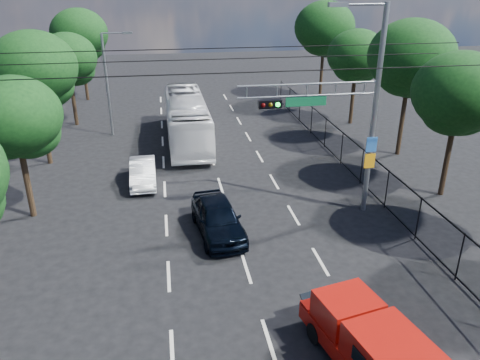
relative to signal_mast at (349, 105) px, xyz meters
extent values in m
plane|color=black|center=(-5.28, -7.99, -5.24)|extent=(120.00, 120.00, 0.00)
cube|color=beige|center=(-8.28, -7.99, -5.24)|extent=(0.12, 2.00, 0.01)
cube|color=beige|center=(-8.28, -3.99, -5.24)|extent=(0.12, 2.00, 0.01)
cube|color=beige|center=(-8.28, 0.01, -5.24)|extent=(0.12, 2.00, 0.01)
cube|color=beige|center=(-8.28, 4.01, -5.24)|extent=(0.12, 2.00, 0.01)
cube|color=beige|center=(-8.28, 8.01, -5.24)|extent=(0.12, 2.00, 0.01)
cube|color=beige|center=(-8.28, 12.01, -5.24)|extent=(0.12, 2.00, 0.01)
cube|color=beige|center=(-8.28, 16.01, -5.24)|extent=(0.12, 2.00, 0.01)
cube|color=beige|center=(-8.28, 20.01, -5.24)|extent=(0.12, 2.00, 0.01)
cube|color=beige|center=(-8.28, 24.01, -5.24)|extent=(0.12, 2.00, 0.01)
cube|color=beige|center=(-5.28, -7.99, -5.24)|extent=(0.12, 2.00, 0.01)
cube|color=beige|center=(-5.28, -3.99, -5.24)|extent=(0.12, 2.00, 0.01)
cube|color=beige|center=(-5.28, 0.01, -5.24)|extent=(0.12, 2.00, 0.01)
cube|color=beige|center=(-5.28, 4.01, -5.24)|extent=(0.12, 2.00, 0.01)
cube|color=beige|center=(-5.28, 8.01, -5.24)|extent=(0.12, 2.00, 0.01)
cube|color=beige|center=(-5.28, 12.01, -5.24)|extent=(0.12, 2.00, 0.01)
cube|color=beige|center=(-5.28, 16.01, -5.24)|extent=(0.12, 2.00, 0.01)
cube|color=beige|center=(-5.28, 20.01, -5.24)|extent=(0.12, 2.00, 0.01)
cube|color=beige|center=(-5.28, 24.01, -5.24)|extent=(0.12, 2.00, 0.01)
cube|color=beige|center=(-2.28, -7.99, -5.24)|extent=(0.12, 2.00, 0.01)
cube|color=beige|center=(-2.28, -3.99, -5.24)|extent=(0.12, 2.00, 0.01)
cube|color=beige|center=(-2.28, 0.01, -5.24)|extent=(0.12, 2.00, 0.01)
cube|color=beige|center=(-2.28, 4.01, -5.24)|extent=(0.12, 2.00, 0.01)
cube|color=beige|center=(-2.28, 8.01, -5.24)|extent=(0.12, 2.00, 0.01)
cube|color=beige|center=(-2.28, 12.01, -5.24)|extent=(0.12, 2.00, 0.01)
cube|color=beige|center=(-2.28, 16.01, -5.24)|extent=(0.12, 2.00, 0.01)
cube|color=beige|center=(-2.28, 20.01, -5.24)|extent=(0.12, 2.00, 0.01)
cube|color=beige|center=(-2.28, 24.01, -5.24)|extent=(0.12, 2.00, 0.01)
cylinder|color=slate|center=(1.22, 0.01, -0.49)|extent=(0.24, 0.24, 9.50)
cylinder|color=slate|center=(0.22, 0.01, 4.16)|extent=(2.00, 0.10, 0.10)
cube|color=slate|center=(-0.88, 0.01, 4.16)|extent=(0.80, 0.25, 0.18)
cylinder|color=slate|center=(-1.88, 0.01, 1.01)|extent=(6.20, 0.08, 0.08)
cylinder|color=slate|center=(-1.88, 0.01, 0.51)|extent=(6.20, 0.08, 0.08)
cube|color=black|center=(-3.58, 0.01, 0.21)|extent=(1.00, 0.28, 0.35)
sphere|color=#3F0505|center=(-3.90, -0.14, 0.21)|extent=(0.20, 0.20, 0.20)
sphere|color=#4C3805|center=(-3.58, -0.14, 0.21)|extent=(0.20, 0.20, 0.20)
sphere|color=#0CE533|center=(-3.26, -0.14, 0.21)|extent=(0.20, 0.20, 0.20)
cube|color=#0D6035|center=(-1.98, 0.01, 0.26)|extent=(1.80, 0.05, 0.40)
cube|color=blue|center=(1.20, -0.13, -1.84)|extent=(0.50, 0.04, 0.70)
cube|color=#FFA50D|center=(1.20, -0.13, -2.64)|extent=(0.50, 0.04, 0.70)
cylinder|color=slate|center=(0.62, 0.01, 0.76)|extent=(0.05, 0.05, 0.50)
cylinder|color=slate|center=(-0.68, 0.01, 0.76)|extent=(0.05, 0.05, 0.50)
cylinder|color=slate|center=(-1.98, 0.01, 0.76)|extent=(0.05, 0.05, 0.50)
cylinder|color=slate|center=(-3.28, 0.01, 0.76)|extent=(0.05, 0.05, 0.50)
cylinder|color=slate|center=(-4.58, 0.01, 0.76)|extent=(0.05, 0.05, 0.50)
cylinder|color=slate|center=(-11.78, 14.01, -1.74)|extent=(0.18, 0.18, 7.00)
cylinder|color=slate|center=(-10.98, 14.01, 1.76)|extent=(1.60, 0.09, 0.09)
cube|color=slate|center=(-10.08, 14.01, 1.76)|extent=(0.60, 0.22, 0.15)
cylinder|color=black|center=(-5.28, -1.99, 1.96)|extent=(22.00, 0.04, 0.04)
cylinder|color=black|center=(-5.28, 1.51, 2.36)|extent=(22.00, 0.04, 0.04)
cylinder|color=black|center=(-5.28, 3.01, 1.66)|extent=(22.00, 0.04, 0.04)
cube|color=black|center=(2.32, 4.01, -3.29)|extent=(0.04, 34.00, 0.06)
cube|color=black|center=(2.32, 4.01, -5.09)|extent=(0.04, 34.00, 0.06)
cylinder|color=black|center=(2.32, -5.99, -4.24)|extent=(0.06, 0.06, 2.00)
cylinder|color=black|center=(2.32, -2.99, -4.24)|extent=(0.06, 0.06, 2.00)
cylinder|color=black|center=(2.32, 0.01, -4.24)|extent=(0.06, 0.06, 2.00)
cylinder|color=black|center=(2.32, 3.01, -4.24)|extent=(0.06, 0.06, 2.00)
cylinder|color=black|center=(2.32, 6.01, -4.24)|extent=(0.06, 0.06, 2.00)
cylinder|color=black|center=(2.32, 9.01, -4.24)|extent=(0.06, 0.06, 2.00)
cylinder|color=black|center=(2.32, 12.01, -4.24)|extent=(0.06, 0.06, 2.00)
cylinder|color=black|center=(2.32, 15.01, -4.24)|extent=(0.06, 0.06, 2.00)
cylinder|color=black|center=(2.32, 18.01, -4.24)|extent=(0.06, 0.06, 2.00)
cylinder|color=black|center=(2.32, 21.01, -4.24)|extent=(0.06, 0.06, 2.00)
cylinder|color=black|center=(5.92, 1.01, -3.14)|extent=(0.28, 0.28, 4.20)
ellipsoid|color=black|center=(5.92, 1.01, 0.16)|extent=(4.50, 4.50, 3.83)
ellipsoid|color=black|center=(6.32, 1.31, -0.89)|extent=(3.00, 3.00, 2.40)
ellipsoid|color=black|center=(5.57, 0.81, -0.74)|extent=(2.85, 2.85, 2.28)
cylinder|color=black|center=(6.52, 7.01, -2.86)|extent=(0.28, 0.28, 4.76)
ellipsoid|color=black|center=(6.52, 7.01, 0.88)|extent=(5.10, 5.10, 4.33)
ellipsoid|color=black|center=(6.92, 7.31, -0.31)|extent=(3.40, 3.40, 2.72)
ellipsoid|color=black|center=(6.17, 6.81, -0.14)|extent=(3.23, 3.23, 2.58)
cylinder|color=black|center=(6.12, 14.01, -3.23)|extent=(0.28, 0.28, 4.03)
ellipsoid|color=black|center=(6.12, 14.01, -0.06)|extent=(4.32, 4.32, 3.67)
ellipsoid|color=black|center=(6.52, 14.31, -1.07)|extent=(2.88, 2.88, 2.30)
ellipsoid|color=black|center=(5.77, 13.81, -0.92)|extent=(2.74, 2.74, 2.19)
cylinder|color=black|center=(6.32, 22.01, -2.78)|extent=(0.28, 0.28, 4.93)
ellipsoid|color=black|center=(6.32, 22.01, 1.09)|extent=(5.28, 5.28, 4.49)
ellipsoid|color=black|center=(6.72, 22.31, -0.14)|extent=(3.52, 3.52, 2.82)
ellipsoid|color=black|center=(5.97, 21.81, 0.04)|extent=(3.34, 3.34, 2.68)
cylinder|color=black|center=(-14.48, 2.01, -3.34)|extent=(0.28, 0.28, 3.81)
ellipsoid|color=black|center=(-14.48, 2.01, -0.35)|extent=(4.08, 4.08, 3.47)
ellipsoid|color=black|center=(-14.08, 2.31, -1.30)|extent=(2.72, 2.72, 2.18)
ellipsoid|color=black|center=(-14.83, 1.81, -1.16)|extent=(2.58, 2.58, 2.07)
cylinder|color=black|center=(-15.08, 9.01, -3.00)|extent=(0.28, 0.28, 4.48)
ellipsoid|color=black|center=(-15.08, 9.01, 0.52)|extent=(4.80, 4.80, 4.08)
ellipsoid|color=black|center=(-14.68, 9.31, -0.60)|extent=(3.20, 3.20, 2.56)
ellipsoid|color=black|center=(-15.43, 8.81, -0.44)|extent=(3.04, 3.04, 2.43)
cylinder|color=black|center=(-14.68, 17.01, -3.28)|extent=(0.28, 0.28, 3.92)
ellipsoid|color=black|center=(-14.68, 17.01, -0.20)|extent=(4.20, 4.20, 3.57)
ellipsoid|color=black|center=(-14.28, 17.31, -1.18)|extent=(2.80, 2.80, 2.24)
ellipsoid|color=black|center=(-15.03, 16.81, -1.04)|extent=(2.66, 2.66, 2.13)
cylinder|color=black|center=(-14.88, 25.01, -2.95)|extent=(0.28, 0.28, 4.59)
ellipsoid|color=black|center=(-14.88, 25.01, 0.66)|extent=(4.92, 4.92, 4.18)
ellipsoid|color=black|center=(-14.48, 25.31, -0.49)|extent=(3.28, 3.28, 2.62)
ellipsoid|color=black|center=(-15.23, 24.81, -0.32)|extent=(3.12, 3.12, 2.49)
cylinder|color=black|center=(-3.88, -8.24, -4.91)|extent=(0.38, 0.70, 0.66)
cylinder|color=black|center=(-2.31, -7.90, -4.91)|extent=(0.38, 0.70, 0.66)
cube|color=#8F0D07|center=(-2.78, -9.51, -4.65)|extent=(2.76, 5.02, 0.53)
cube|color=#8F0D07|center=(-3.24, -7.42, -4.58)|extent=(1.82, 0.88, 0.52)
cube|color=black|center=(-3.29, -7.17, -4.34)|extent=(1.66, 0.71, 0.29)
cube|color=#8F0D07|center=(-3.02, -8.44, -3.96)|extent=(1.98, 1.80, 0.90)
cube|color=black|center=(-2.87, -9.14, -3.91)|extent=(1.45, 0.36, 0.52)
cube|color=#8F0D07|center=(-2.56, -10.53, -3.90)|extent=(2.24, 2.74, 1.00)
cube|color=black|center=(-1.69, -10.34, -3.87)|extent=(0.28, 1.12, 0.43)
imported|color=black|center=(-6.04, -1.08, -4.47)|extent=(2.32, 4.72, 1.55)
imported|color=silver|center=(-6.57, 11.90, -3.70)|extent=(2.66, 11.08, 3.08)
imported|color=white|center=(-9.41, 5.01, -4.60)|extent=(1.45, 3.92, 1.28)
camera|label=1|loc=(-8.04, -19.03, 5.21)|focal=35.00mm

